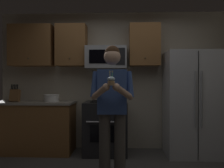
# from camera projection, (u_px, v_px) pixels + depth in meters

# --- Properties ---
(wall_back) EXTENTS (4.40, 0.10, 2.60)m
(wall_back) POSITION_uv_depth(u_px,v_px,m) (115.00, 81.00, 4.63)
(wall_back) COLOR #B7AD99
(wall_back) RESTS_ON ground
(oven_range) EXTENTS (0.76, 0.70, 0.93)m
(oven_range) POSITION_uv_depth(u_px,v_px,m) (106.00, 127.00, 4.26)
(oven_range) COLOR black
(oven_range) RESTS_ON ground
(microwave) EXTENTS (0.74, 0.41, 0.40)m
(microwave) POSITION_uv_depth(u_px,v_px,m) (106.00, 58.00, 4.36)
(microwave) COLOR #9EA0A5
(refrigerator) EXTENTS (0.90, 0.75, 1.80)m
(refrigerator) POSITION_uv_depth(u_px,v_px,m) (192.00, 103.00, 4.16)
(refrigerator) COLOR #B7BABF
(refrigerator) RESTS_ON ground
(cabinet_row_upper) EXTENTS (2.78, 0.36, 0.76)m
(cabinet_row_upper) POSITION_uv_depth(u_px,v_px,m) (76.00, 46.00, 4.44)
(cabinet_row_upper) COLOR brown
(counter_left) EXTENTS (1.44, 0.66, 0.92)m
(counter_left) POSITION_uv_depth(u_px,v_px,m) (35.00, 127.00, 4.33)
(counter_left) COLOR brown
(counter_left) RESTS_ON ground
(knife_block) EXTENTS (0.16, 0.15, 0.32)m
(knife_block) POSITION_uv_depth(u_px,v_px,m) (15.00, 95.00, 4.29)
(knife_block) COLOR brown
(knife_block) RESTS_ON counter_left
(bowl_large_white) EXTENTS (0.28, 0.28, 0.13)m
(bowl_large_white) POSITION_uv_depth(u_px,v_px,m) (51.00, 98.00, 4.28)
(bowl_large_white) COLOR white
(bowl_large_white) RESTS_ON counter_left
(person) EXTENTS (0.60, 0.48, 1.76)m
(person) POSITION_uv_depth(u_px,v_px,m) (112.00, 103.00, 3.14)
(person) COLOR #4C4742
(person) RESTS_ON ground
(cupcake) EXTENTS (0.09, 0.09, 0.17)m
(cupcake) POSITION_uv_depth(u_px,v_px,m) (111.00, 81.00, 2.81)
(cupcake) COLOR #A87F56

